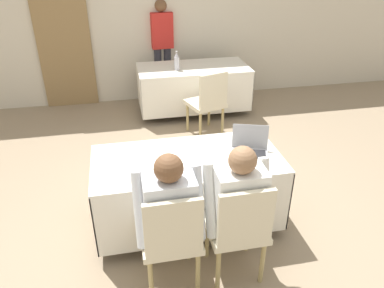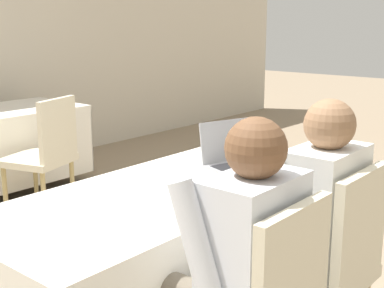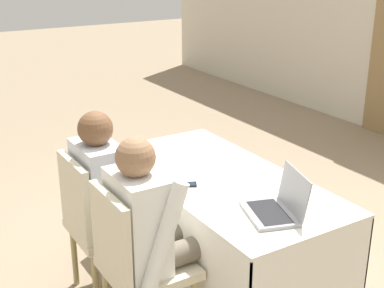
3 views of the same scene
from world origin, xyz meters
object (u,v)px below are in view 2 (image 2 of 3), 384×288
Objects in this scene: laptop at (236,159)px; chair_near_right at (328,263)px; person_checkered_shirt at (233,261)px; chair_far_spare at (45,152)px; cell_phone at (199,204)px; person_white_shirt at (306,220)px.

chair_near_right is at bearing -96.04° from laptop.
chair_far_spare is at bearing -110.34° from person_checkered_shirt.
person_white_shirt is at bearing -25.29° from cell_phone.
laptop is at bearing 49.44° from cell_phone.
person_checkered_shirt is (-0.81, -0.57, -0.10)m from laptop.
chair_near_right is 1.00× the size of chair_far_spare.
person_white_shirt is at bearing 63.53° from chair_far_spare.
chair_near_right is 0.78× the size of person_white_shirt.
chair_far_spare is (0.06, 1.78, -0.26)m from laptop.
laptop is 0.33× the size of person_white_shirt.
cell_phone is at bearing -53.74° from person_white_shirt.
person_white_shirt is (-0.30, -0.57, -0.10)m from laptop.
cell_phone is 0.16× the size of chair_far_spare.
cell_phone is at bearing -60.43° from chair_near_right.
person_white_shirt is (0.51, 0.00, 0.00)m from person_checkered_shirt.
chair_far_spare is at bearing -98.42° from chair_near_right.
person_checkered_shirt is at bearing 0.00° from person_white_shirt.
person_white_shirt is at bearing -90.00° from chair_near_right.
laptop reaches higher than chair_near_right.
chair_near_right is 0.19m from person_white_shirt.
chair_far_spare is 0.78× the size of person_white_shirt.
chair_far_spare is (0.62, 2.00, -0.22)m from cell_phone.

